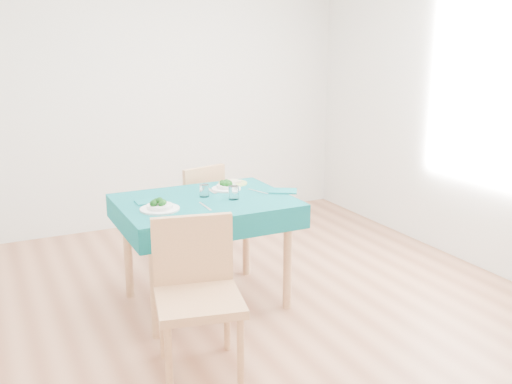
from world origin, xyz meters
name	(u,v)px	position (x,y,z in m)	size (l,w,h in m)	color
room_shell	(256,115)	(0.00, 0.00, 1.35)	(4.02, 4.52, 2.73)	brown
table	(206,252)	(-0.24, 0.29, 0.38)	(1.14, 0.87, 0.76)	#074F53
chair_near	(198,276)	(-0.60, -0.51, 0.57)	(0.46, 0.50, 1.15)	#AE7D51
chair_far	(193,209)	(-0.07, 1.03, 0.47)	(0.38, 0.41, 0.94)	#AE7D51
bowl_near	(160,204)	(-0.59, 0.18, 0.80)	(0.25, 0.25, 0.08)	white
bowl_far	(226,185)	(-0.01, 0.47, 0.79)	(0.21, 0.21, 0.06)	white
fork_near	(155,211)	(-0.63, 0.16, 0.76)	(0.02, 0.17, 0.00)	silver
knife_near	(205,206)	(-0.31, 0.12, 0.76)	(0.02, 0.21, 0.00)	silver
fork_far	(211,190)	(-0.12, 0.49, 0.76)	(0.03, 0.20, 0.00)	silver
knife_far	(258,191)	(0.17, 0.31, 0.76)	(0.02, 0.20, 0.00)	silver
napkin_near	(149,202)	(-0.60, 0.38, 0.76)	(0.18, 0.12, 0.01)	#0A595B
napkin_far	(283,191)	(0.33, 0.23, 0.76)	(0.20, 0.14, 0.01)	#0A595B
tumbler_center	(204,191)	(-0.22, 0.36, 0.80)	(0.07, 0.07, 0.08)	white
tumbler_side	(234,193)	(-0.07, 0.21, 0.80)	(0.07, 0.07, 0.09)	white
side_plate	(233,183)	(0.10, 0.60, 0.76)	(0.22, 0.22, 0.01)	#A8BC5B
bread_slice	(233,182)	(0.10, 0.60, 0.78)	(0.10, 0.10, 0.01)	beige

